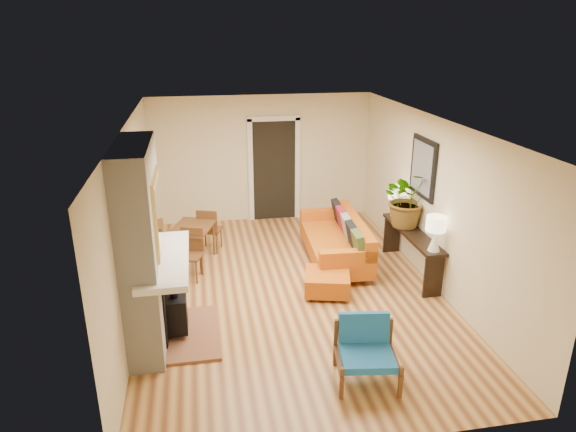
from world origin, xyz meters
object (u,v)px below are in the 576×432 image
object	(u,v)px
lamp_near	(436,230)
lamp_far	(397,197)
blue_chair	(366,346)
dining_table	(196,234)
houseplant	(408,198)
sofa	(339,240)
ottoman	(327,282)
console_table	(412,240)

from	to	relation	value
lamp_near	lamp_far	world-z (taller)	same
blue_chair	dining_table	xyz separation A→B (m)	(-1.87, 3.44, 0.15)
lamp_far	houseplant	xyz separation A→B (m)	(-0.01, -0.51, 0.15)
sofa	dining_table	size ratio (longest dim) A/B	1.38
ottoman	houseplant	bearing A→B (deg)	25.33
ottoman	lamp_near	world-z (taller)	lamp_near
blue_chair	console_table	world-z (taller)	same
lamp_far	ottoman	bearing A→B (deg)	-141.27
sofa	lamp_far	world-z (taller)	lamp_far
lamp_far	houseplant	bearing A→B (deg)	-91.13
blue_chair	dining_table	bearing A→B (deg)	118.59
sofa	lamp_near	bearing A→B (deg)	-54.52
dining_table	console_table	size ratio (longest dim) A/B	0.85
sofa	houseplant	world-z (taller)	houseplant
sofa	dining_table	bearing A→B (deg)	173.11
sofa	dining_table	world-z (taller)	sofa
lamp_far	houseplant	world-z (taller)	houseplant
ottoman	console_table	bearing A→B (deg)	16.54
sofa	console_table	xyz separation A→B (m)	(1.03, -0.68, 0.21)
ottoman	lamp_near	bearing A→B (deg)	-11.25
lamp_far	houseplant	distance (m)	0.53
houseplant	lamp_near	bearing A→B (deg)	-89.44
console_table	lamp_far	world-z (taller)	lamp_far
sofa	dining_table	distance (m)	2.46
ottoman	console_table	xyz separation A→B (m)	(1.53, 0.46, 0.38)
sofa	ottoman	world-z (taller)	sofa
lamp_near	ottoman	bearing A→B (deg)	168.75
ottoman	lamp_far	bearing A→B (deg)	38.73
console_table	sofa	bearing A→B (deg)	146.42
dining_table	lamp_far	xyz separation A→B (m)	(3.47, -0.20, 0.52)
sofa	ottoman	bearing A→B (deg)	-113.89
console_table	houseplant	xyz separation A→B (m)	(-0.01, 0.27, 0.63)
blue_chair	lamp_near	world-z (taller)	lamp_near
dining_table	ottoman	bearing A→B (deg)	-36.55
dining_table	lamp_far	world-z (taller)	lamp_far
ottoman	houseplant	world-z (taller)	houseplant
console_table	lamp_far	xyz separation A→B (m)	(0.00, 0.77, 0.49)
lamp_near	houseplant	distance (m)	1.04
ottoman	sofa	bearing A→B (deg)	66.11
ottoman	lamp_far	xyz separation A→B (m)	(1.53, 1.23, 0.87)
lamp_near	lamp_far	xyz separation A→B (m)	(0.00, 1.54, 0.00)
sofa	blue_chair	size ratio (longest dim) A/B	2.75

